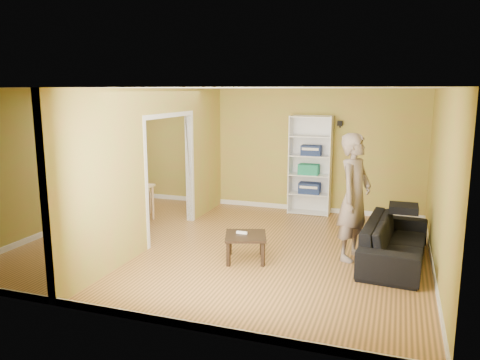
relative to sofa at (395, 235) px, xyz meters
name	(u,v)px	position (x,y,z in m)	size (l,w,h in m)	color
room_shell	(224,169)	(-2.70, -0.18, 0.89)	(6.50, 6.50, 6.50)	#B97E42
partition	(159,166)	(-3.90, -0.18, 0.89)	(0.22, 5.50, 2.60)	#B68B42
wall_speaker	(340,123)	(-1.20, 2.51, 1.49)	(0.10, 0.10, 0.10)	black
sofa	(395,235)	(0.00, 0.00, 0.00)	(0.93, 2.17, 0.83)	#2B2B30
person	(355,186)	(-0.63, -0.10, 0.73)	(0.65, 0.83, 2.28)	slate
bookshelf	(311,165)	(-1.76, 2.42, 0.61)	(0.87, 0.38, 2.05)	white
paper_box_navy_a	(310,188)	(-1.76, 2.37, 0.13)	(0.44, 0.28, 0.22)	#121653
paper_box_teal	(309,169)	(-1.79, 2.37, 0.53)	(0.42, 0.27, 0.21)	#1D555A
paper_box_navy_b	(311,150)	(-1.75, 2.37, 0.93)	(0.40, 0.26, 0.21)	navy
coffee_table	(246,239)	(-2.16, -0.72, -0.07)	(0.61, 0.61, 0.41)	black
game_controller	(242,233)	(-2.23, -0.68, 0.01)	(0.17, 0.04, 0.03)	white
dining_table	(120,190)	(-5.18, 0.53, 0.23)	(1.16, 0.77, 0.72)	beige
chair_left	(84,194)	(-5.99, 0.50, 0.09)	(0.46, 0.46, 1.01)	tan
chair_near	(108,204)	(-5.09, 0.01, 0.08)	(0.45, 0.45, 0.98)	tan
chair_far	(139,189)	(-5.15, 1.19, 0.10)	(0.47, 0.47, 1.04)	#DABA73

